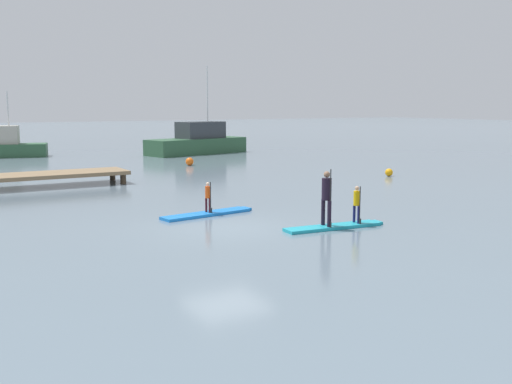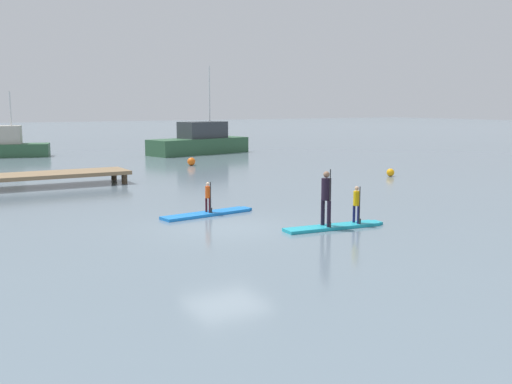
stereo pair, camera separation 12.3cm
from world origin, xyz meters
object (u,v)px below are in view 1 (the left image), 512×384
motor_boat_small_navy (198,142)px  paddleboard_far (335,227)px  paddleboard_near (208,214)px  mooring_buoy_near (190,162)px  paddler_child_solo (208,196)px  paddler_child_front (357,202)px  mooring_buoy_mid (389,172)px  paddler_adult (327,195)px

motor_boat_small_navy → paddleboard_far: bearing=-106.8°
paddleboard_near → mooring_buoy_near: mooring_buoy_near is taller
paddleboard_near → mooring_buoy_near: size_ratio=7.01×
paddler_child_solo → motor_boat_small_navy: size_ratio=0.13×
paddleboard_near → paddleboard_far: (2.42, -4.03, -0.00)m
paddler_child_front → paddler_child_solo: bearing=128.1°
mooring_buoy_mid → paddler_child_front: bearing=-137.2°
paddler_child_solo → paddleboard_far: 4.73m
paddleboard_near → mooring_buoy_near: 17.30m
mooring_buoy_mid → motor_boat_small_navy: bearing=97.7°
paddler_child_front → mooring_buoy_mid: bearing=42.8°
paddler_child_solo → paddler_child_front: bearing=-51.9°
paddler_child_solo → motor_boat_small_navy: (10.91, 24.09, 0.24)m
paddler_child_front → paddler_adult: bearing=174.5°
mooring_buoy_mid → paddler_adult: bearing=-140.5°
paddler_adult → paddleboard_near: bearing=117.8°
paddler_adult → paddler_child_solo: bearing=117.7°
paddler_adult → mooring_buoy_mid: bearing=39.5°
mooring_buoy_near → mooring_buoy_mid: mooring_buoy_near is taller
paddleboard_far → paddler_child_front: size_ratio=2.87×
motor_boat_small_navy → mooring_buoy_mid: size_ratio=20.64×
paddler_child_solo → paddler_adult: 4.53m
paddleboard_far → motor_boat_small_navy: motor_boat_small_navy is taller
paddler_child_solo → paddleboard_near: bearing=133.7°
paddleboard_far → paddler_adult: bearing=175.8°
paddler_adult → paddler_child_front: paddler_adult is taller
paddler_child_front → mooring_buoy_mid: (10.21, 9.44, -0.56)m
paddler_adult → motor_boat_small_navy: motor_boat_small_navy is taller
paddleboard_far → paddler_adult: 1.08m
paddleboard_near → mooring_buoy_mid: size_ratio=8.54×
paddler_child_front → motor_boat_small_navy: motor_boat_small_navy is taller
paddler_child_solo → mooring_buoy_mid: size_ratio=2.60×
paddler_adult → mooring_buoy_mid: (11.33, 9.34, -0.87)m
paddler_child_solo → paddler_child_front: (3.22, -4.10, 0.07)m
mooring_buoy_near → mooring_buoy_mid: (6.89, -10.68, -0.05)m
paddler_adult → paddler_child_front: (1.12, -0.11, -0.32)m
paddler_child_solo → motor_boat_small_navy: bearing=65.6°
paddler_adult → motor_boat_small_navy: size_ratio=0.21×
paddleboard_far → mooring_buoy_mid: bearing=40.3°
paddler_child_front → motor_boat_small_navy: bearing=74.8°
paddleboard_far → mooring_buoy_near: size_ratio=6.74×
paddleboard_far → mooring_buoy_near: (4.13, 20.03, 0.20)m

